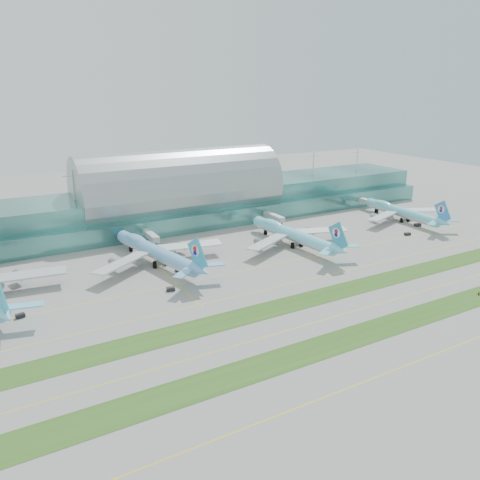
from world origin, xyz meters
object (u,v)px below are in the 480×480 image
airliner_c (292,234)px  taxiway_sign_east (480,293)px  terminal (180,198)px  airliner_b (155,251)px  airliner_d (401,211)px

airliner_c → taxiway_sign_east: 91.20m
terminal → taxiway_sign_east: 168.43m
terminal → airliner_b: bearing=-121.5°
airliner_c → airliner_d: airliner_c is taller
terminal → airliner_d: bearing=-28.2°
airliner_c → airliner_d: 85.64m
airliner_b → taxiway_sign_east: (99.81, -94.37, -5.88)m
airliner_d → taxiway_sign_east: (-56.01, -92.73, -5.29)m
airliner_c → airliner_b: bearing=168.6°
taxiway_sign_east → terminal: bearing=110.8°
airliner_d → terminal: bearing=154.4°
airliner_b → airliner_d: (155.83, -1.64, -0.60)m
terminal → airliner_b: terminal is taller
terminal → airliner_d: 134.15m
taxiway_sign_east → airliner_d: bearing=58.0°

